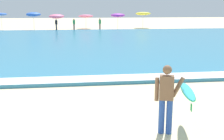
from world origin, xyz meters
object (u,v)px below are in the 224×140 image
Objects in this scene: beach_umbrella_1 at (1,14)px; beach_umbrella_6 at (143,14)px; beachgoer_near_row_left at (56,24)px; beachgoer_near_row_right at (74,24)px; beachgoer_near_row_mid at (100,24)px; beach_umbrella_2 at (33,14)px; surfer_with_board at (175,94)px; beach_umbrella_4 at (86,16)px; beach_umbrella_5 at (118,15)px; beach_umbrella_3 at (56,16)px.

beach_umbrella_6 is at bearing 3.24° from beach_umbrella_1.
beachgoer_near_row_right is (2.34, 0.21, 0.00)m from beachgoer_near_row_left.
beach_umbrella_2 is at bearing 177.28° from beachgoer_near_row_mid.
beachgoer_near_row_mid is at bearing -157.12° from beach_umbrella_6.
beach_umbrella_4 is (-0.62, 36.47, 0.79)m from surfer_with_board.
beachgoer_near_row_left is 2.35m from beachgoer_near_row_right.
beach_umbrella_1 is 1.50× the size of beachgoer_near_row_mid.
beach_umbrella_1 is 8.06m from beachgoer_near_row_left.
beachgoer_near_row_left is (-8.55, -1.64, -1.11)m from beach_umbrella_5.
beach_umbrella_1 is at bearing 177.37° from beach_umbrella_5.
surfer_with_board is 0.93× the size of beach_umbrella_2.
beach_umbrella_5 is 1.42× the size of beachgoer_near_row_mid.
beach_umbrella_2 is at bearing -15.78° from beach_umbrella_1.
beach_umbrella_2 is 9.05m from beachgoer_near_row_mid.
beach_umbrella_2 is 1.13× the size of beach_umbrella_3.
surfer_with_board is 33.30m from beachgoer_near_row_left.
beachgoer_near_row_right is at bearing 5.16° from beachgoer_near_row_left.
beach_umbrella_2 is 3.06m from beach_umbrella_3.
beach_umbrella_5 is at bearing 10.85° from beachgoer_near_row_left.
beachgoer_near_row_right is (-3.56, -0.46, 0.00)m from beachgoer_near_row_mid.
surfer_with_board is 1.43× the size of beachgoer_near_row_left.
beach_umbrella_1 is 20.29m from beach_umbrella_6.
beach_umbrella_6 is 1.54× the size of beachgoer_near_row_mid.
beachgoer_near_row_mid is at bearing 6.50° from beachgoer_near_row_left.
beachgoer_near_row_left is at bearing -169.15° from beach_umbrella_5.
beach_umbrella_1 is at bearing 109.20° from surfer_with_board.
beach_umbrella_2 is 1.55× the size of beachgoer_near_row_left.
beach_umbrella_3 is at bearing -150.47° from beach_umbrella_4.
beachgoer_near_row_left is at bearing -139.45° from beach_umbrella_4.
beach_umbrella_6 is at bearing 0.15° from beach_umbrella_4.
surfer_with_board is 37.36m from beach_umbrella_6.
beachgoer_near_row_right is at bearing -172.63° from beachgoer_near_row_mid.
beachgoer_near_row_left is 1.00× the size of beachgoer_near_row_mid.
beach_umbrella_6 is (12.67, 2.34, 0.29)m from beach_umbrella_3.
beach_umbrella_6 is (7.95, 36.49, 1.12)m from surfer_with_board.
beach_umbrella_6 is at bearing 77.70° from surfer_with_board.
beachgoer_near_row_right is at bearing -162.20° from beach_umbrella_6.
beachgoer_near_row_left and beachgoer_near_row_mid have the same top height.
beach_umbrella_2 is (-7.76, 34.06, 1.10)m from surfer_with_board.
beach_umbrella_3 is at bearing -8.97° from beach_umbrella_1.
beach_umbrella_1 is 1.06× the size of beach_umbrella_5.
beachgoer_near_row_left is (-4.71, 32.96, -0.18)m from surfer_with_board.
beach_umbrella_5 is (11.60, 0.54, -0.16)m from beach_umbrella_2.
beach_umbrella_2 is 5.61m from beachgoer_near_row_right.
beach_umbrella_2 is 3.48m from beachgoer_near_row_left.
beach_umbrella_1 reaches higher than beachgoer_near_row_right.
surfer_with_board is 34.82m from beach_umbrella_5.
beach_umbrella_5 is 3.03m from beachgoer_near_row_mid.
surfer_with_board is at bearing -81.86° from beachgoer_near_row_left.
surfer_with_board is 0.95× the size of beach_umbrella_1.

